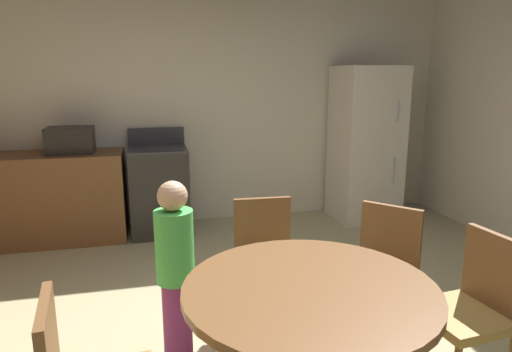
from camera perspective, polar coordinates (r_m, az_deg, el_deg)
name	(u,v)px	position (r m, az deg, el deg)	size (l,w,h in m)	color
wall_back	(200,103)	(5.16, -7.19, 9.18)	(6.03, 0.12, 2.70)	silver
kitchen_counter	(28,199)	(5.02, -27.00, -2.64)	(1.87, 0.60, 0.90)	brown
oven_range	(159,190)	(4.87, -12.19, -1.74)	(0.60, 0.60, 1.10)	#2D2B28
refrigerator	(365,144)	(5.32, 13.74, 3.92)	(0.68, 0.68, 1.76)	silver
microwave	(70,140)	(4.82, -22.54, 4.25)	(0.44, 0.32, 0.26)	black
dining_table	(309,319)	(2.10, 6.74, -17.63)	(1.12, 1.12, 0.76)	brown
chair_north	(266,257)	(2.96, 1.22, -10.29)	(0.42, 0.42, 0.87)	brown
chair_northeast	(382,267)	(2.92, 15.76, -11.11)	(0.56, 0.56, 0.87)	brown
chair_east	(473,305)	(2.65, 25.93, -14.50)	(0.44, 0.44, 0.87)	brown
person_child	(175,268)	(2.66, -10.22, -11.41)	(0.31, 0.31, 1.09)	#8C337A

